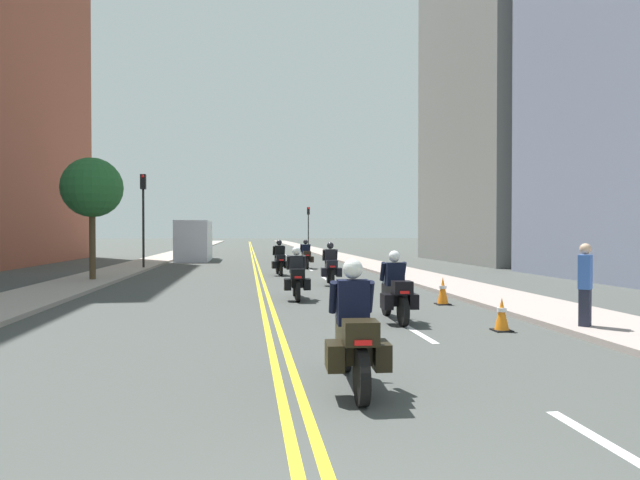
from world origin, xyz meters
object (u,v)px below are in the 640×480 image
(motorcycle_1, at_px, (396,292))
(traffic_light_near, at_px, (143,204))
(motorcycle_0, at_px, (354,337))
(traffic_light_far, at_px, (308,221))
(street_tree_0, at_px, (92,188))
(parked_truck, at_px, (195,242))
(traffic_cone_1, at_px, (443,291))
(motorcycle_2, at_px, (297,278))
(motorcycle_5, at_px, (306,256))
(motorcycle_4, at_px, (279,261))
(motorcycle_3, at_px, (331,267))
(traffic_cone_0, at_px, (502,314))
(pedestrian_0, at_px, (585,286))

(motorcycle_1, relative_size, traffic_light_near, 0.42)
(motorcycle_0, distance_m, traffic_light_far, 50.24)
(street_tree_0, bearing_deg, parked_truck, 81.66)
(traffic_cone_1, xyz_separation_m, street_tree_0, (-11.47, 8.17, 3.38))
(motorcycle_2, distance_m, traffic_light_far, 41.27)
(motorcycle_5, height_order, parked_truck, parked_truck)
(motorcycle_2, height_order, street_tree_0, street_tree_0)
(motorcycle_0, distance_m, motorcycle_2, 9.03)
(motorcycle_4, bearing_deg, motorcycle_2, -93.49)
(motorcycle_2, distance_m, traffic_light_near, 15.60)
(motorcycle_4, bearing_deg, motorcycle_3, -74.33)
(street_tree_0, bearing_deg, motorcycle_5, 36.43)
(traffic_cone_0, bearing_deg, street_tree_0, 132.86)
(motorcycle_1, xyz_separation_m, motorcycle_3, (-0.15, 8.31, 0.02))
(parked_truck, bearing_deg, traffic_cone_0, -72.89)
(parked_truck, bearing_deg, motorcycle_1, -75.57)
(motorcycle_0, xyz_separation_m, street_tree_0, (-7.45, 15.54, 3.09))
(traffic_cone_1, bearing_deg, traffic_cone_0, -93.82)
(motorcycle_0, relative_size, motorcycle_2, 1.04)
(pedestrian_0, bearing_deg, traffic_cone_0, -57.87)
(motorcycle_3, distance_m, street_tree_0, 10.04)
(motorcycle_1, xyz_separation_m, traffic_cone_0, (1.80, -1.41, -0.31))
(traffic_cone_0, bearing_deg, parked_truck, 107.11)
(motorcycle_3, bearing_deg, traffic_light_far, 88.10)
(motorcycle_0, height_order, street_tree_0, street_tree_0)
(motorcycle_4, distance_m, traffic_light_near, 8.90)
(motorcycle_4, bearing_deg, traffic_cone_0, -79.33)
(traffic_cone_0, distance_m, traffic_light_far, 46.55)
(motorcycle_2, bearing_deg, traffic_cone_1, -21.26)
(motorcycle_0, bearing_deg, motorcycle_4, 92.93)
(motorcycle_1, height_order, motorcycle_4, motorcycle_4)
(motorcycle_2, height_order, traffic_light_far, traffic_light_far)
(motorcycle_0, xyz_separation_m, traffic_cone_0, (3.75, 3.46, -0.33))
(motorcycle_1, distance_m, parked_truck, 28.04)
(traffic_cone_0, bearing_deg, motorcycle_5, 95.63)
(motorcycle_3, bearing_deg, motorcycle_5, 92.92)
(traffic_light_near, bearing_deg, parked_truck, 79.07)
(motorcycle_4, distance_m, street_tree_0, 8.56)
(motorcycle_0, relative_size, street_tree_0, 0.43)
(motorcycle_1, bearing_deg, street_tree_0, 132.74)
(motorcycle_3, distance_m, traffic_cone_0, 9.91)
(motorcycle_3, xyz_separation_m, motorcycle_4, (-1.64, 4.80, 0.02))
(motorcycle_2, bearing_deg, motorcycle_4, 91.60)
(traffic_cone_1, bearing_deg, street_tree_0, 144.53)
(motorcycle_2, distance_m, traffic_cone_1, 4.24)
(pedestrian_0, bearing_deg, motorcycle_3, -117.34)
(pedestrian_0, bearing_deg, traffic_light_near, -104.91)
(motorcycle_1, relative_size, motorcycle_3, 1.01)
(motorcycle_0, height_order, motorcycle_2, motorcycle_0)
(motorcycle_1, distance_m, motorcycle_2, 4.54)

